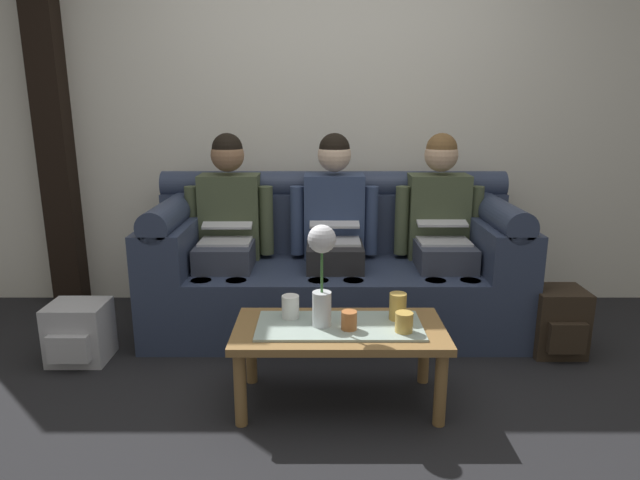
{
  "coord_description": "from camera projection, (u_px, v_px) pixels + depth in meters",
  "views": [
    {
      "loc": [
        -0.09,
        -2.18,
        1.4
      ],
      "look_at": [
        -0.08,
        0.88,
        0.63
      ],
      "focal_mm": 30.61,
      "sensor_mm": 36.0,
      "label": 1
    }
  ],
  "objects": [
    {
      "name": "cup_near_right",
      "position": [
        403.0,
        322.0,
        2.45
      ],
      "size": [
        0.08,
        0.08,
        0.09
      ],
      "primitive_type": "cylinder",
      "color": "gold",
      "rests_on": "coffee_table"
    },
    {
      "name": "flower_vase",
      "position": [
        321.0,
        266.0,
        2.46
      ],
      "size": [
        0.13,
        0.13,
        0.48
      ],
      "color": "silver",
      "rests_on": "coffee_table"
    },
    {
      "name": "couch",
      "position": [
        333.0,
        269.0,
        3.5
      ],
      "size": [
        2.27,
        0.88,
        0.96
      ],
      "color": "#2D3851",
      "rests_on": "ground_plane"
    },
    {
      "name": "cup_far_left",
      "position": [
        290.0,
        307.0,
        2.61
      ],
      "size": [
        0.08,
        0.08,
        0.11
      ],
      "primitive_type": "cylinder",
      "color": "white",
      "rests_on": "coffee_table"
    },
    {
      "name": "backpack_left",
      "position": [
        78.0,
        333.0,
        3.02
      ],
      "size": [
        0.31,
        0.31,
        0.33
      ],
      "color": "#B7B7BC",
      "rests_on": "ground_plane"
    },
    {
      "name": "timber_pillar",
      "position": [
        50.0,
        95.0,
        3.63
      ],
      "size": [
        0.2,
        0.2,
        2.9
      ],
      "primitive_type": "cube",
      "color": "black",
      "rests_on": "ground_plane"
    },
    {
      "name": "cup_far_center",
      "position": [
        397.0,
        306.0,
        2.59
      ],
      "size": [
        0.08,
        0.08,
        0.13
      ],
      "primitive_type": "cylinder",
      "color": "gold",
      "rests_on": "coffee_table"
    },
    {
      "name": "back_wall_patterned",
      "position": [
        332.0,
        96.0,
        3.75
      ],
      "size": [
        6.0,
        0.12,
        2.9
      ],
      "primitive_type": "cube",
      "color": "silver",
      "rests_on": "ground_plane"
    },
    {
      "name": "person_right",
      "position": [
        440.0,
        225.0,
        3.42
      ],
      "size": [
        0.56,
        0.67,
        1.22
      ],
      "color": "#383D4C",
      "rests_on": "ground_plane"
    },
    {
      "name": "backpack_right",
      "position": [
        556.0,
        322.0,
        3.11
      ],
      "size": [
        0.29,
        0.3,
        0.38
      ],
      "color": "#2D2319",
      "rests_on": "ground_plane"
    },
    {
      "name": "ground_plane",
      "position": [
        339.0,
        424.0,
        2.45
      ],
      "size": [
        14.0,
        14.0,
        0.0
      ],
      "primitive_type": "plane",
      "color": "black"
    },
    {
      "name": "coffee_table",
      "position": [
        338.0,
        337.0,
        2.55
      ],
      "size": [
        0.98,
        0.49,
        0.4
      ],
      "color": "olive",
      "rests_on": "ground_plane"
    },
    {
      "name": "person_middle",
      "position": [
        333.0,
        225.0,
        3.42
      ],
      "size": [
        0.56,
        0.67,
        1.22
      ],
      "color": "#232326",
      "rests_on": "ground_plane"
    },
    {
      "name": "cup_near_left",
      "position": [
        348.0,
        320.0,
        2.48
      ],
      "size": [
        0.07,
        0.07,
        0.09
      ],
      "primitive_type": "cylinder",
      "color": "#B26633",
      "rests_on": "coffee_table"
    },
    {
      "name": "person_left",
      "position": [
        227.0,
        225.0,
        3.42
      ],
      "size": [
        0.56,
        0.67,
        1.22
      ],
      "color": "#383D4C",
      "rests_on": "ground_plane"
    }
  ]
}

